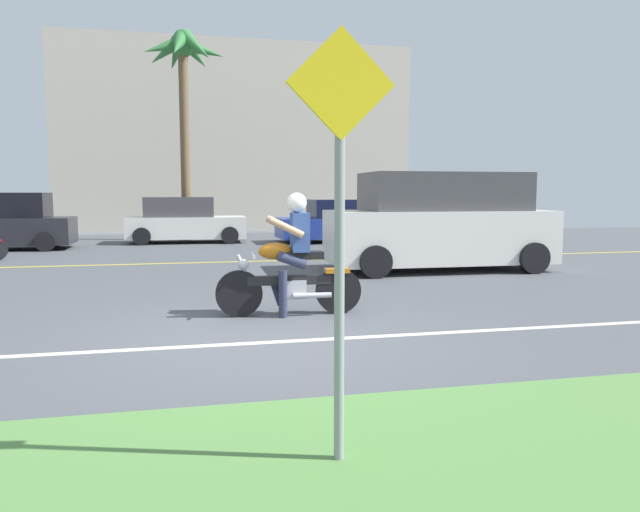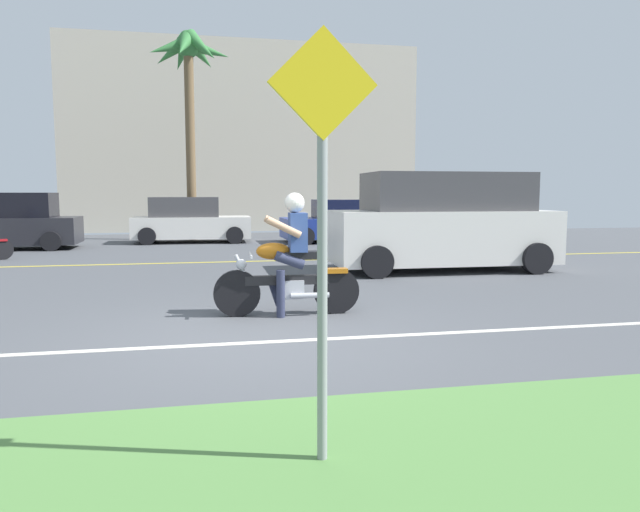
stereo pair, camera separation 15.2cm
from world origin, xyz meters
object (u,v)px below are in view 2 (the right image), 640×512
(street_sign, at_px, (323,208))
(palm_tree_0, at_px, (189,65))
(parked_car_1, at_px, (190,221))
(suv_nearby, at_px, (443,223))
(parked_car_0, at_px, (1,223))
(motorcyclist, at_px, (288,264))
(parked_car_2, at_px, (345,222))

(street_sign, bearing_deg, palm_tree_0, 93.11)
(parked_car_1, bearing_deg, suv_nearby, -57.24)
(parked_car_0, distance_m, street_sign, 16.60)
(parked_car_0, distance_m, palm_tree_0, 7.98)
(parked_car_1, relative_size, palm_tree_0, 0.54)
(motorcyclist, relative_size, palm_tree_0, 0.27)
(parked_car_2, bearing_deg, parked_car_1, 171.18)
(parked_car_0, height_order, street_sign, street_sign)
(motorcyclist, bearing_deg, parked_car_1, 96.89)
(parked_car_2, height_order, palm_tree_0, palm_tree_0)
(parked_car_1, bearing_deg, street_sign, -86.49)
(parked_car_1, xyz_separation_m, parked_car_2, (5.13, -0.80, -0.03))
(parked_car_2, xyz_separation_m, street_sign, (-4.10, -15.97, 0.88))
(palm_tree_0, bearing_deg, motorcyclist, -83.93)
(motorcyclist, relative_size, suv_nearby, 0.40)
(motorcyclist, bearing_deg, parked_car_0, 122.21)
(motorcyclist, distance_m, palm_tree_0, 14.57)
(palm_tree_0, bearing_deg, parked_car_1, -92.66)
(suv_nearby, height_order, parked_car_0, suv_nearby)
(parked_car_1, bearing_deg, motorcyclist, -83.11)
(suv_nearby, height_order, street_sign, street_sign)
(palm_tree_0, bearing_deg, parked_car_2, -21.13)
(parked_car_1, distance_m, parked_car_2, 5.19)
(parked_car_2, distance_m, street_sign, 16.51)
(suv_nearby, xyz_separation_m, parked_car_0, (-10.74, 6.91, -0.23))
(parked_car_2, height_order, street_sign, street_sign)
(motorcyclist, height_order, palm_tree_0, palm_tree_0)
(parked_car_1, relative_size, parked_car_2, 0.95)
(parked_car_1, height_order, palm_tree_0, palm_tree_0)
(motorcyclist, relative_size, parked_car_1, 0.51)
(parked_car_0, bearing_deg, parked_car_1, 15.29)
(parked_car_2, bearing_deg, parked_car_0, -176.36)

